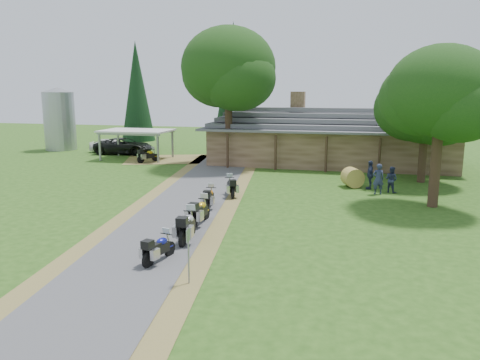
% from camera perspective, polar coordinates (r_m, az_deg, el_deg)
% --- Properties ---
extents(ground, '(120.00, 120.00, 0.00)m').
position_cam_1_polar(ground, '(20.17, -11.20, -7.65)').
color(ground, '#264A15').
rests_on(ground, ground).
extents(driveway, '(51.95, 51.95, 0.00)m').
position_cam_1_polar(driveway, '(23.86, -8.18, -4.63)').
color(driveway, '#434345').
rests_on(driveway, ground).
extents(lodge, '(21.40, 9.40, 4.90)m').
position_cam_1_polar(lodge, '(41.47, 10.94, 5.34)').
color(lodge, brown).
rests_on(lodge, ground).
extents(silo, '(3.59, 3.59, 6.60)m').
position_cam_1_polar(silo, '(53.85, -21.16, 6.96)').
color(silo, gray).
rests_on(silo, ground).
extents(carport, '(6.36, 4.32, 2.71)m').
position_cam_1_polar(carport, '(44.59, -12.45, 4.25)').
color(carport, silver).
rests_on(carport, ground).
extents(car_white_sedan, '(3.11, 5.78, 1.83)m').
position_cam_1_polar(car_white_sedan, '(50.06, -15.44, 4.31)').
color(car_white_sedan, white).
rests_on(car_white_sedan, ground).
extents(car_dark_suv, '(3.19, 6.54, 2.43)m').
position_cam_1_polar(car_dark_suv, '(48.33, -13.96, 4.52)').
color(car_dark_suv, black).
rests_on(car_dark_suv, ground).
extents(motorcycle_row_a, '(0.90, 1.79, 1.17)m').
position_cam_1_polar(motorcycle_row_a, '(17.91, -9.85, -8.03)').
color(motorcycle_row_a, navy).
rests_on(motorcycle_row_a, ground).
extents(motorcycle_row_b, '(0.89, 2.14, 1.43)m').
position_cam_1_polar(motorcycle_row_b, '(20.11, -6.42, -5.43)').
color(motorcycle_row_b, '#B1B2B9').
rests_on(motorcycle_row_b, ground).
extents(motorcycle_row_c, '(0.76, 2.05, 1.38)m').
position_cam_1_polar(motorcycle_row_c, '(22.50, -4.92, -3.69)').
color(motorcycle_row_c, gold).
rests_on(motorcycle_row_c, ground).
extents(motorcycle_row_d, '(0.83, 1.88, 1.24)m').
position_cam_1_polar(motorcycle_row_d, '(25.63, -3.74, -2.01)').
color(motorcycle_row_d, orange).
rests_on(motorcycle_row_d, ground).
extents(motorcycle_row_e, '(1.32, 1.97, 1.29)m').
position_cam_1_polar(motorcycle_row_e, '(28.33, -1.13, -0.69)').
color(motorcycle_row_e, black).
rests_on(motorcycle_row_e, ground).
extents(motorcycle_carport_a, '(1.55, 2.02, 1.35)m').
position_cam_1_polar(motorcycle_carport_a, '(42.39, -11.15, 3.03)').
color(motorcycle_carport_a, yellow).
rests_on(motorcycle_carport_a, ground).
extents(person_a, '(0.73, 0.60, 2.25)m').
position_cam_1_polar(person_a, '(29.96, 16.51, 0.43)').
color(person_a, '#2B3353').
rests_on(person_a, ground).
extents(person_b, '(0.68, 0.63, 1.94)m').
position_cam_1_polar(person_b, '(30.77, 17.97, 0.32)').
color(person_b, '#2B3353').
rests_on(person_b, ground).
extents(person_c, '(0.48, 0.65, 2.19)m').
position_cam_1_polar(person_c, '(31.41, 15.59, 0.90)').
color(person_c, '#2B3353').
rests_on(person_c, ground).
extents(hay_bale, '(1.62, 1.56, 1.28)m').
position_cam_1_polar(hay_bale, '(31.89, 13.55, 0.30)').
color(hay_bale, olive).
rests_on(hay_bale, ground).
extents(sign_post, '(0.35, 0.06, 1.93)m').
position_cam_1_polar(sign_post, '(15.71, -6.29, -9.22)').
color(sign_post, gray).
rests_on(sign_post, ground).
extents(oak_lodge_left, '(7.77, 7.77, 13.21)m').
position_cam_1_polar(oak_lodge_left, '(39.24, -1.42, 11.30)').
color(oak_lodge_left, '#12340F').
rests_on(oak_lodge_left, ground).
extents(oak_lodge_right, '(6.41, 6.41, 8.77)m').
position_cam_1_polar(oak_lodge_right, '(34.61, 21.66, 6.91)').
color(oak_lodge_right, '#12340F').
rests_on(oak_lodge_right, ground).
extents(oak_driveway, '(5.75, 5.75, 10.17)m').
position_cam_1_polar(oak_driveway, '(27.33, 23.16, 7.40)').
color(oak_driveway, '#12340F').
rests_on(oak_driveway, ground).
extents(cedar_near, '(4.14, 4.14, 12.80)m').
position_cam_1_polar(cedar_near, '(46.63, -0.80, 11.00)').
color(cedar_near, black).
rests_on(cedar_near, ground).
extents(cedar_far, '(3.54, 3.54, 11.45)m').
position_cam_1_polar(cedar_far, '(51.89, -12.43, 10.00)').
color(cedar_far, black).
rests_on(cedar_far, ground).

